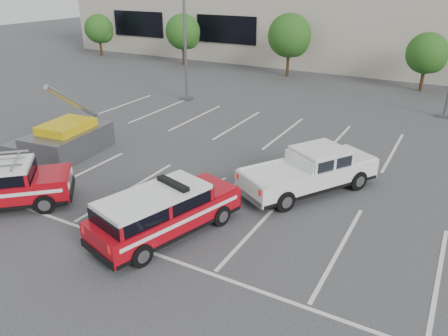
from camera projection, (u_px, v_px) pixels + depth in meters
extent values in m
plane|color=#333335|center=(188.00, 207.00, 15.39)|extent=(120.00, 120.00, 0.00)
cube|color=silver|center=(245.00, 163.00, 18.98)|extent=(23.00, 15.00, 0.01)
cube|color=#C0B3A2|center=(383.00, 17.00, 39.29)|extent=(60.00, 15.00, 8.00)
cylinder|color=#3F2B19|center=(101.00, 48.00, 43.78)|extent=(0.24, 0.24, 1.51)
sphere|color=#1A4412|center=(99.00, 29.00, 43.03)|extent=(2.77, 2.77, 2.77)
sphere|color=#1A4412|center=(104.00, 33.00, 43.18)|extent=(1.85, 1.85, 1.85)
cylinder|color=#3F2B19|center=(184.00, 55.00, 39.29)|extent=(0.24, 0.24, 1.67)
sphere|color=#1A4412|center=(183.00, 32.00, 38.46)|extent=(3.07, 3.07, 3.07)
sphere|color=#1A4412|center=(188.00, 37.00, 38.63)|extent=(2.05, 2.05, 2.05)
cylinder|color=#3F2B19|center=(288.00, 65.00, 34.80)|extent=(0.24, 0.24, 1.84)
sphere|color=#1A4412|center=(289.00, 36.00, 33.88)|extent=(3.37, 3.37, 3.37)
sphere|color=#1A4412|center=(295.00, 42.00, 34.07)|extent=(2.24, 2.24, 2.24)
cylinder|color=#3F2B19|center=(422.00, 80.00, 30.40)|extent=(0.24, 0.24, 1.51)
sphere|color=#1A4412|center=(427.00, 53.00, 29.65)|extent=(2.77, 2.77, 2.77)
sphere|color=#1A4412|center=(432.00, 59.00, 29.81)|extent=(1.85, 1.85, 1.85)
cube|color=#59595E|center=(187.00, 98.00, 28.49)|extent=(0.60, 0.60, 0.20)
cylinder|color=#59595E|center=(184.00, 19.00, 26.50)|extent=(0.18, 0.18, 10.00)
cube|color=#59595E|center=(444.00, 116.00, 24.99)|extent=(0.60, 0.60, 0.20)
cube|color=#9B0711|center=(166.00, 215.00, 13.54)|extent=(3.05, 5.15, 0.74)
cube|color=black|center=(154.00, 204.00, 13.03)|extent=(2.52, 3.76, 0.39)
cube|color=silver|center=(153.00, 196.00, 12.92)|extent=(2.46, 3.68, 0.14)
cube|color=black|center=(173.00, 184.00, 13.35)|extent=(1.32, 0.60, 0.13)
cube|color=silver|center=(308.00, 174.00, 16.27)|extent=(4.34, 5.46, 0.77)
cube|color=black|center=(320.00, 157.00, 16.25)|extent=(2.41, 2.48, 0.40)
cube|color=silver|center=(321.00, 150.00, 16.14)|extent=(2.36, 2.42, 0.15)
cube|color=#9B0711|center=(1.00, 189.00, 15.13)|extent=(4.61, 4.46, 0.76)
cube|color=#59595E|center=(69.00, 142.00, 19.72)|extent=(2.65, 3.93, 1.13)
cube|color=gold|center=(66.00, 127.00, 19.43)|extent=(1.88, 2.43, 0.41)
cylinder|color=#A5A5A8|center=(73.00, 102.00, 19.55)|extent=(0.57, 3.02, 2.21)
cube|color=#59595E|center=(21.00, 150.00, 19.35)|extent=(1.16, 1.34, 0.72)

